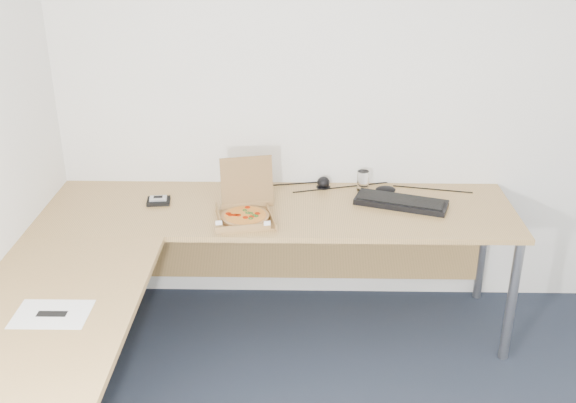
{
  "coord_description": "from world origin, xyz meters",
  "views": [
    {
      "loc": [
        -0.39,
        -1.87,
        2.24
      ],
      "look_at": [
        -0.45,
        1.28,
        0.82
      ],
      "focal_mm": 42.25,
      "sensor_mm": 36.0,
      "label": 1
    }
  ],
  "objects_px": {
    "drinking_glass": "(363,181)",
    "wallet": "(159,201)",
    "desk": "(209,250)",
    "pizza_box": "(245,213)",
    "keyboard": "(401,202)"
  },
  "relations": [
    {
      "from": "drinking_glass",
      "to": "wallet",
      "type": "distance_m",
      "value": 1.13
    },
    {
      "from": "drinking_glass",
      "to": "pizza_box",
      "type": "bearing_deg",
      "value": -148.72
    },
    {
      "from": "pizza_box",
      "to": "drinking_glass",
      "type": "relative_size",
      "value": 2.78
    },
    {
      "from": "desk",
      "to": "keyboard",
      "type": "xyz_separation_m",
      "value": [
        0.98,
        0.47,
        0.04
      ]
    },
    {
      "from": "desk",
      "to": "pizza_box",
      "type": "distance_m",
      "value": 0.33
    },
    {
      "from": "pizza_box",
      "to": "keyboard",
      "type": "xyz_separation_m",
      "value": [
        0.82,
        0.19,
        -0.02
      ]
    },
    {
      "from": "keyboard",
      "to": "wallet",
      "type": "distance_m",
      "value": 1.31
    },
    {
      "from": "keyboard",
      "to": "wallet",
      "type": "relative_size",
      "value": 4.0
    },
    {
      "from": "pizza_box",
      "to": "keyboard",
      "type": "bearing_deg",
      "value": 0.22
    },
    {
      "from": "desk",
      "to": "pizza_box",
      "type": "height_order",
      "value": "pizza_box"
    },
    {
      "from": "desk",
      "to": "keyboard",
      "type": "height_order",
      "value": "keyboard"
    },
    {
      "from": "wallet",
      "to": "desk",
      "type": "bearing_deg",
      "value": -61.78
    },
    {
      "from": "pizza_box",
      "to": "drinking_glass",
      "type": "height_order",
      "value": "pizza_box"
    },
    {
      "from": "drinking_glass",
      "to": "keyboard",
      "type": "distance_m",
      "value": 0.28
    },
    {
      "from": "drinking_glass",
      "to": "wallet",
      "type": "bearing_deg",
      "value": -170.19
    }
  ]
}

